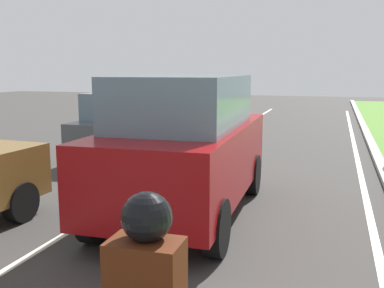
% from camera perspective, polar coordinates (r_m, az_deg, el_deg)
% --- Properties ---
extents(ground_plane, '(60.00, 60.00, 0.00)m').
position_cam_1_polar(ground_plane, '(11.84, 2.85, -2.12)').
color(ground_plane, '#383533').
extents(lane_line_center, '(0.12, 32.00, 0.01)m').
position_cam_1_polar(lane_line_center, '(12.03, -0.37, -1.90)').
color(lane_line_center, silver).
rests_on(lane_line_center, ground).
extents(lane_line_right_edge, '(0.12, 32.00, 0.01)m').
position_cam_1_polar(lane_line_right_edge, '(11.48, 20.52, -3.08)').
color(lane_line_right_edge, silver).
rests_on(lane_line_right_edge, ground).
extents(curb_right, '(0.24, 48.00, 0.12)m').
position_cam_1_polar(curb_right, '(11.50, 23.03, -2.92)').
color(curb_right, '#9E9B93').
rests_on(curb_right, ground).
extents(car_suv_ahead, '(2.08, 4.55, 2.28)m').
position_cam_1_polar(car_suv_ahead, '(7.25, -0.83, -0.16)').
color(car_suv_ahead, maroon).
rests_on(car_suv_ahead, ground).
extents(car_hatchback_far, '(1.77, 3.72, 1.78)m').
position_cam_1_polar(car_hatchback_far, '(12.13, -8.29, 2.30)').
color(car_hatchback_far, '#474C51').
rests_on(car_hatchback_far, ground).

